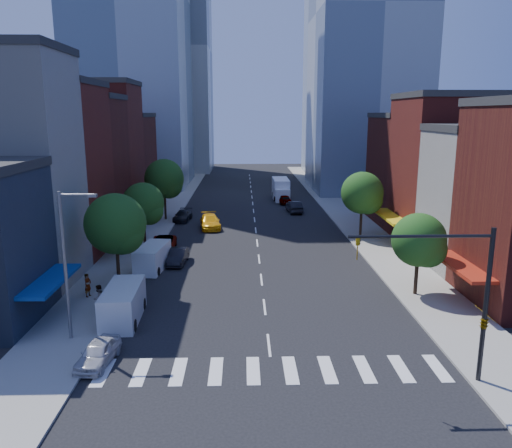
{
  "coord_description": "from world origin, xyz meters",
  "views": [
    {
      "loc": [
        -1.5,
        -27.39,
        13.47
      ],
      "look_at": [
        -0.48,
        10.83,
        5.0
      ],
      "focal_mm": 35.0,
      "sensor_mm": 36.0,
      "label": 1
    }
  ],
  "objects_px": {
    "pedestrian_far": "(99,298)",
    "box_truck": "(281,190)",
    "parked_car_front": "(98,353)",
    "cargo_van_near": "(123,305)",
    "pedestrian_near": "(88,285)",
    "parked_car_third": "(164,244)",
    "parked_car_second": "(178,256)",
    "parked_car_rear": "(183,216)",
    "cargo_van_far": "(152,258)",
    "traffic_car_far": "(284,199)",
    "taxi": "(210,222)",
    "traffic_car_oncoming": "(294,207)"
  },
  "relations": [
    {
      "from": "parked_car_third",
      "to": "cargo_van_near",
      "type": "relative_size",
      "value": 0.94
    },
    {
      "from": "parked_car_second",
      "to": "traffic_car_oncoming",
      "type": "xyz_separation_m",
      "value": [
        13.14,
        23.98,
        0.1
      ]
    },
    {
      "from": "parked_car_front",
      "to": "cargo_van_near",
      "type": "relative_size",
      "value": 0.7
    },
    {
      "from": "parked_car_rear",
      "to": "taxi",
      "type": "xyz_separation_m",
      "value": [
        3.8,
        -4.39,
        0.14
      ]
    },
    {
      "from": "parked_car_front",
      "to": "traffic_car_far",
      "type": "xyz_separation_m",
      "value": [
        14.3,
        49.61,
        0.06
      ]
    },
    {
      "from": "traffic_car_far",
      "to": "box_truck",
      "type": "distance_m",
      "value": 4.25
    },
    {
      "from": "parked_car_second",
      "to": "parked_car_rear",
      "type": "relative_size",
      "value": 0.91
    },
    {
      "from": "pedestrian_near",
      "to": "parked_car_second",
      "type": "bearing_deg",
      "value": -12.45
    },
    {
      "from": "pedestrian_far",
      "to": "box_truck",
      "type": "bearing_deg",
      "value": -175.02
    },
    {
      "from": "parked_car_rear",
      "to": "traffic_car_oncoming",
      "type": "bearing_deg",
      "value": 24.99
    },
    {
      "from": "parked_car_front",
      "to": "taxi",
      "type": "relative_size",
      "value": 0.69
    },
    {
      "from": "parked_car_second",
      "to": "cargo_van_near",
      "type": "bearing_deg",
      "value": -94.9
    },
    {
      "from": "cargo_van_near",
      "to": "parked_car_second",
      "type": "bearing_deg",
      "value": 79.38
    },
    {
      "from": "taxi",
      "to": "traffic_car_oncoming",
      "type": "xyz_separation_m",
      "value": [
        11.09,
        9.51,
        -0.01
      ]
    },
    {
      "from": "parked_car_third",
      "to": "traffic_car_oncoming",
      "type": "bearing_deg",
      "value": 48.52
    },
    {
      "from": "cargo_van_near",
      "to": "box_truck",
      "type": "xyz_separation_m",
      "value": [
        14.11,
        47.94,
        0.39
      ]
    },
    {
      "from": "traffic_car_far",
      "to": "box_truck",
      "type": "bearing_deg",
      "value": -94.13
    },
    {
      "from": "traffic_car_oncoming",
      "to": "traffic_car_far",
      "type": "relative_size",
      "value": 1.16
    },
    {
      "from": "cargo_van_far",
      "to": "traffic_car_far",
      "type": "bearing_deg",
      "value": 73.12
    },
    {
      "from": "traffic_car_far",
      "to": "pedestrian_far",
      "type": "distance_m",
      "value": 45.38
    },
    {
      "from": "parked_car_third",
      "to": "parked_car_rear",
      "type": "height_order",
      "value": "parked_car_third"
    },
    {
      "from": "parked_car_second",
      "to": "taxi",
      "type": "distance_m",
      "value": 14.62
    },
    {
      "from": "parked_car_third",
      "to": "box_truck",
      "type": "distance_m",
      "value": 33.64
    },
    {
      "from": "cargo_van_far",
      "to": "box_truck",
      "type": "xyz_separation_m",
      "value": [
        14.13,
        36.77,
        0.46
      ]
    },
    {
      "from": "cargo_van_near",
      "to": "taxi",
      "type": "distance_m",
      "value": 27.68
    },
    {
      "from": "parked_car_front",
      "to": "parked_car_third",
      "type": "xyz_separation_m",
      "value": [
        0.0,
        23.25,
        0.07
      ]
    },
    {
      "from": "traffic_car_oncoming",
      "to": "pedestrian_far",
      "type": "distance_m",
      "value": 39.39
    },
    {
      "from": "taxi",
      "to": "box_truck",
      "type": "bearing_deg",
      "value": 56.11
    },
    {
      "from": "traffic_car_oncoming",
      "to": "traffic_car_far",
      "type": "bearing_deg",
      "value": -88.02
    },
    {
      "from": "parked_car_front",
      "to": "traffic_car_oncoming",
      "type": "distance_m",
      "value": 45.32
    },
    {
      "from": "parked_car_third",
      "to": "parked_car_rear",
      "type": "distance_m",
      "value": 14.35
    },
    {
      "from": "taxi",
      "to": "traffic_car_far",
      "type": "bearing_deg",
      "value": 50.17
    },
    {
      "from": "box_truck",
      "to": "parked_car_second",
      "type": "bearing_deg",
      "value": -109.38
    },
    {
      "from": "cargo_van_near",
      "to": "taxi",
      "type": "xyz_separation_m",
      "value": [
        4.04,
        27.38,
        -0.34
      ]
    },
    {
      "from": "pedestrian_near",
      "to": "parked_car_third",
      "type": "bearing_deg",
      "value": 5.14
    },
    {
      "from": "parked_car_second",
      "to": "cargo_van_near",
      "type": "xyz_separation_m",
      "value": [
        -2.0,
        -12.9,
        0.45
      ]
    },
    {
      "from": "parked_car_front",
      "to": "parked_car_second",
      "type": "height_order",
      "value": "parked_car_second"
    },
    {
      "from": "parked_car_front",
      "to": "box_truck",
      "type": "xyz_separation_m",
      "value": [
        14.11,
        53.78,
        0.88
      ]
    },
    {
      "from": "pedestrian_near",
      "to": "parked_car_front",
      "type": "bearing_deg",
      "value": -140.21
    },
    {
      "from": "parked_car_front",
      "to": "cargo_van_far",
      "type": "height_order",
      "value": "cargo_van_far"
    },
    {
      "from": "traffic_car_oncoming",
      "to": "parked_car_third",
      "type": "bearing_deg",
      "value": 47.17
    },
    {
      "from": "cargo_van_near",
      "to": "taxi",
      "type": "height_order",
      "value": "cargo_van_near"
    },
    {
      "from": "box_truck",
      "to": "taxi",
      "type": "bearing_deg",
      "value": -116.39
    },
    {
      "from": "parked_car_rear",
      "to": "cargo_van_far",
      "type": "distance_m",
      "value": 20.61
    },
    {
      "from": "cargo_van_far",
      "to": "pedestrian_near",
      "type": "relative_size",
      "value": 3.0
    },
    {
      "from": "cargo_van_far",
      "to": "box_truck",
      "type": "bearing_deg",
      "value": 75.8
    },
    {
      "from": "cargo_van_far",
      "to": "traffic_car_oncoming",
      "type": "height_order",
      "value": "cargo_van_far"
    },
    {
      "from": "cargo_van_near",
      "to": "traffic_car_far",
      "type": "distance_m",
      "value": 46.05
    },
    {
      "from": "parked_car_front",
      "to": "box_truck",
      "type": "height_order",
      "value": "box_truck"
    },
    {
      "from": "parked_car_second",
      "to": "cargo_van_near",
      "type": "relative_size",
      "value": 0.76
    }
  ]
}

